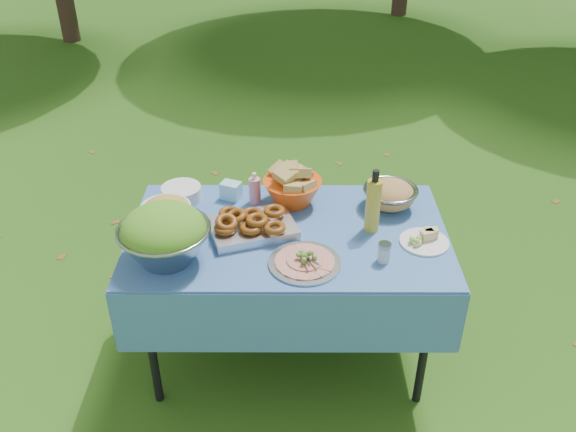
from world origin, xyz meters
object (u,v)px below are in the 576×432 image
object	(u,v)px
picnic_table	(288,295)
pasta_bowl_steel	(390,194)
bread_bowl	(292,186)
oil_bottle	(373,201)
salad_bowl	(164,235)
plate_stack	(181,193)
charcuterie_platter	(305,257)

from	to	relation	value
picnic_table	pasta_bowl_steel	distance (m)	0.70
picnic_table	bread_bowl	world-z (taller)	bread_bowl
picnic_table	oil_bottle	world-z (taller)	oil_bottle
salad_bowl	plate_stack	xyz separation A→B (m)	(-0.01, 0.50, -0.09)
bread_bowl	charcuterie_platter	world-z (taller)	bread_bowl
plate_stack	bread_bowl	bearing A→B (deg)	-2.75
salad_bowl	pasta_bowl_steel	bearing A→B (deg)	23.35
bread_bowl	oil_bottle	bearing A→B (deg)	-33.12
bread_bowl	oil_bottle	distance (m)	0.44
picnic_table	bread_bowl	xyz separation A→B (m)	(0.02, 0.26, 0.48)
salad_bowl	bread_bowl	world-z (taller)	salad_bowl
picnic_table	charcuterie_platter	xyz separation A→B (m)	(0.07, -0.24, 0.42)
picnic_table	bread_bowl	size ratio (longest dim) A/B	5.06
pasta_bowl_steel	charcuterie_platter	world-z (taller)	pasta_bowl_steel
salad_bowl	oil_bottle	size ratio (longest dim) A/B	1.27
salad_bowl	plate_stack	world-z (taller)	salad_bowl
salad_bowl	plate_stack	distance (m)	0.51
salad_bowl	pasta_bowl_steel	xyz separation A→B (m)	(1.01, 0.44, -0.06)
plate_stack	oil_bottle	size ratio (longest dim) A/B	0.64
bread_bowl	pasta_bowl_steel	bearing A→B (deg)	-4.29
picnic_table	plate_stack	xyz separation A→B (m)	(-0.53, 0.29, 0.42)
picnic_table	charcuterie_platter	world-z (taller)	charcuterie_platter
pasta_bowl_steel	picnic_table	bearing A→B (deg)	-155.75
charcuterie_platter	oil_bottle	size ratio (longest dim) A/B	1.02
pasta_bowl_steel	bread_bowl	bearing A→B (deg)	175.71
plate_stack	oil_bottle	distance (m)	0.96
plate_stack	bread_bowl	size ratio (longest dim) A/B	0.68
charcuterie_platter	oil_bottle	distance (m)	0.43
salad_bowl	charcuterie_platter	size ratio (longest dim) A/B	1.25
picnic_table	charcuterie_platter	bearing A→B (deg)	-73.71
pasta_bowl_steel	oil_bottle	distance (m)	0.25
salad_bowl	bread_bowl	size ratio (longest dim) A/B	1.36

